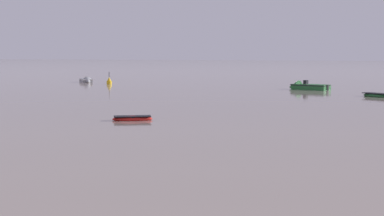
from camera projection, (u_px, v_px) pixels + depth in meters
motorboat_moored_1 at (87, 81)px, 107.79m from camera, size 4.59×5.01×1.74m
motorboat_moored_2 at (305, 87)px, 86.90m from camera, size 6.74×4.22×2.19m
rowboat_moored_2 at (132, 119)px, 47.22m from camera, size 3.36×2.52×0.51m
rowboat_moored_3 at (378, 95)px, 72.38m from camera, size 4.24×3.32×0.65m
channel_buoy at (109, 81)px, 102.02m from camera, size 0.90×0.90×2.30m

